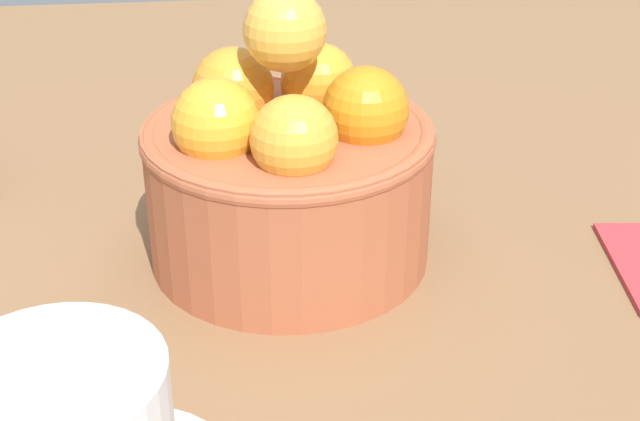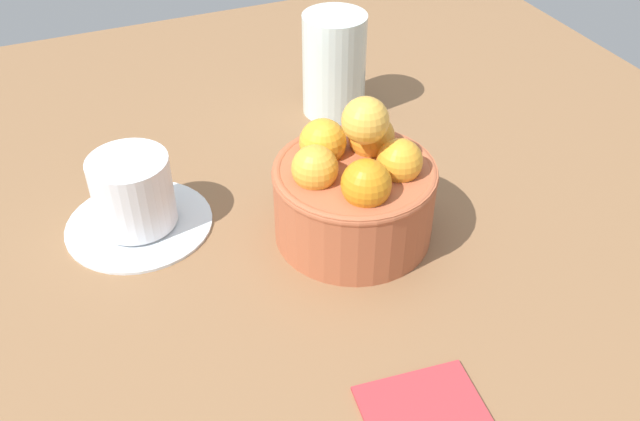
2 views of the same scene
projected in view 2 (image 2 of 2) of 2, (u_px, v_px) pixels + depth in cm
name	position (u px, v px, depth cm)	size (l,w,h in cm)	color
ground_plane	(352.00, 247.00, 66.65)	(110.38, 97.45, 3.51)	brown
terracotta_bowl	(354.00, 190.00, 62.44)	(14.70, 14.70, 14.08)	#AD5938
coffee_cup	(134.00, 199.00, 64.46)	(13.78, 13.78, 7.47)	white
water_glass	(334.00, 65.00, 79.62)	(7.28, 7.28, 11.83)	silver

